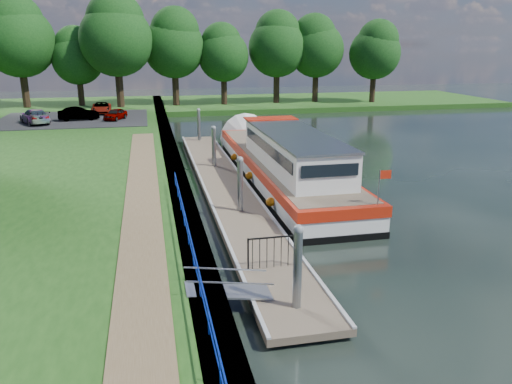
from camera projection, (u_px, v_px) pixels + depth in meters
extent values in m
plane|color=black|center=(291.00, 310.00, 15.15)|extent=(160.00, 160.00, 0.00)
cube|color=#473D2D|center=(176.00, 178.00, 28.58)|extent=(1.10, 90.00, 0.78)
cube|color=#1B4413|center=(269.00, 103.00, 66.23)|extent=(60.00, 18.00, 0.60)
cube|color=brown|center=(142.00, 212.00, 21.53)|extent=(1.60, 40.00, 0.05)
cube|color=black|center=(73.00, 119.00, 48.30)|extent=(14.00, 12.00, 0.06)
cube|color=#0C2DBF|center=(190.00, 236.00, 16.99)|extent=(0.04, 18.00, 0.04)
cube|color=#0C2DBF|center=(191.00, 246.00, 17.09)|extent=(0.03, 18.00, 0.03)
cylinder|color=#0C2DBF|center=(220.00, 371.00, 10.53)|extent=(0.04, 0.04, 0.72)
cylinder|color=#0C2DBF|center=(208.00, 322.00, 12.40)|extent=(0.04, 0.04, 0.72)
cylinder|color=#0C2DBF|center=(200.00, 285.00, 14.27)|extent=(0.04, 0.04, 0.72)
cylinder|color=#0C2DBF|center=(193.00, 257.00, 16.15)|extent=(0.04, 0.04, 0.72)
cylinder|color=#0C2DBF|center=(188.00, 235.00, 18.02)|extent=(0.04, 0.04, 0.72)
cylinder|color=#0C2DBF|center=(184.00, 217.00, 19.89)|extent=(0.04, 0.04, 0.72)
cylinder|color=#0C2DBF|center=(180.00, 202.00, 21.77)|extent=(0.04, 0.04, 0.72)
cylinder|color=#0C2DBF|center=(178.00, 190.00, 23.64)|extent=(0.04, 0.04, 0.72)
cylinder|color=#0C2DBF|center=(175.00, 179.00, 25.52)|extent=(0.04, 0.04, 0.72)
cube|color=brown|center=(225.00, 187.00, 27.25)|extent=(2.50, 30.00, 0.24)
cube|color=#9EA0A3|center=(283.00, 293.00, 16.08)|extent=(2.30, 5.00, 0.30)
cube|color=#9EA0A3|center=(239.00, 214.00, 23.57)|extent=(2.30, 5.00, 0.30)
cube|color=#9EA0A3|center=(216.00, 173.00, 31.07)|extent=(2.30, 5.00, 0.30)
cube|color=#9EA0A3|center=(202.00, 148.00, 38.56)|extent=(2.30, 5.00, 0.30)
cube|color=#9EA0A3|center=(247.00, 183.00, 27.45)|extent=(0.12, 30.00, 0.06)
cube|color=#9EA0A3|center=(204.00, 185.00, 26.97)|extent=(0.12, 30.00, 0.06)
cylinder|color=gray|center=(297.00, 285.00, 14.37)|extent=(0.26, 0.26, 3.40)
sphere|color=gray|center=(299.00, 230.00, 13.89)|extent=(0.30, 0.30, 0.30)
cylinder|color=gray|center=(240.00, 196.00, 22.81)|extent=(0.26, 0.26, 3.40)
sphere|color=gray|center=(240.00, 160.00, 22.32)|extent=(0.30, 0.30, 0.30)
cylinder|color=gray|center=(214.00, 155.00, 31.24)|extent=(0.26, 0.26, 3.40)
sphere|color=gray|center=(213.00, 128.00, 30.75)|extent=(0.30, 0.30, 0.30)
cylinder|color=gray|center=(199.00, 131.00, 39.67)|extent=(0.26, 0.26, 3.40)
sphere|color=gray|center=(198.00, 110.00, 39.19)|extent=(0.30, 0.30, 0.30)
cube|color=#A5A8AD|center=(228.00, 291.00, 15.08)|extent=(2.58, 1.00, 0.43)
cube|color=#A5A8AD|center=(231.00, 283.00, 14.48)|extent=(2.58, 0.04, 0.41)
cube|color=#A5A8AD|center=(226.00, 269.00, 15.38)|extent=(2.58, 0.04, 0.41)
cube|color=black|center=(248.00, 254.00, 16.75)|extent=(0.05, 0.05, 1.15)
cube|color=black|center=(299.00, 250.00, 17.12)|extent=(0.05, 0.05, 1.15)
cube|color=black|center=(274.00, 237.00, 16.78)|extent=(1.85, 0.05, 0.05)
cube|color=black|center=(252.00, 254.00, 16.78)|extent=(0.02, 0.02, 1.10)
cube|color=black|center=(260.00, 253.00, 16.84)|extent=(0.02, 0.02, 1.10)
cube|color=black|center=(267.00, 253.00, 16.89)|extent=(0.02, 0.02, 1.10)
cube|color=black|center=(274.00, 252.00, 16.94)|extent=(0.02, 0.02, 1.10)
cube|color=black|center=(281.00, 251.00, 16.99)|extent=(0.02, 0.02, 1.10)
cube|color=black|center=(288.00, 251.00, 17.04)|extent=(0.02, 0.02, 1.10)
cube|color=black|center=(295.00, 250.00, 17.09)|extent=(0.02, 0.02, 1.10)
cube|color=black|center=(281.00, 180.00, 29.66)|extent=(4.00, 20.00, 0.55)
cube|color=silver|center=(281.00, 170.00, 29.49)|extent=(3.96, 19.90, 0.65)
cube|color=#AC1F0B|center=(281.00, 161.00, 29.33)|extent=(4.04, 20.00, 0.48)
cube|color=brown|center=(281.00, 157.00, 29.27)|extent=(3.68, 19.20, 0.04)
cone|color=silver|center=(247.00, 140.00, 39.26)|extent=(4.00, 1.50, 4.00)
cube|color=silver|center=(294.00, 151.00, 26.67)|extent=(3.00, 11.00, 1.75)
cube|color=gray|center=(294.00, 134.00, 26.41)|extent=(3.10, 11.20, 0.10)
cube|color=black|center=(266.00, 147.00, 26.29)|extent=(0.04, 10.00, 0.55)
cube|color=black|center=(321.00, 145.00, 26.91)|extent=(0.04, 10.00, 0.55)
cube|color=black|center=(269.00, 129.00, 31.80)|extent=(2.60, 0.04, 0.55)
cube|color=black|center=(330.00, 171.00, 21.40)|extent=(2.60, 0.04, 0.55)
cube|color=#AC1F0B|center=(270.00, 118.00, 31.26)|extent=(3.20, 1.60, 0.06)
cylinder|color=gray|center=(379.00, 188.00, 20.27)|extent=(0.05, 0.05, 1.50)
cube|color=#AC1F0B|center=(386.00, 175.00, 20.17)|extent=(0.50, 0.02, 0.35)
sphere|color=orange|center=(270.00, 202.00, 23.43)|extent=(0.44, 0.44, 0.44)
sphere|color=orange|center=(249.00, 176.00, 28.12)|extent=(0.44, 0.44, 0.44)
sphere|color=orange|center=(234.00, 157.00, 32.80)|extent=(0.44, 0.44, 0.44)
imported|color=#594C47|center=(289.00, 166.00, 23.27)|extent=(0.54, 0.70, 1.72)
cylinder|color=#332316|center=(25.00, 90.00, 57.08)|extent=(0.83, 0.83, 4.21)
sphere|color=#0F3410|center=(19.00, 41.00, 55.55)|extent=(7.95, 7.95, 7.95)
sphere|color=#0F3410|center=(14.00, 22.00, 55.04)|extent=(6.31, 6.31, 6.31)
cylinder|color=#332316|center=(81.00, 94.00, 58.94)|extent=(0.70, 0.70, 3.10)
sphere|color=#0F3410|center=(78.00, 59.00, 57.81)|extent=(5.85, 5.85, 5.85)
sphere|color=#0F3410|center=(75.00, 46.00, 57.51)|extent=(4.65, 4.65, 4.65)
cylinder|color=#332316|center=(120.00, 90.00, 57.35)|extent=(0.84, 0.84, 4.29)
sphere|color=#0F3410|center=(116.00, 40.00, 55.79)|extent=(8.10, 8.10, 8.10)
sphere|color=#0F3410|center=(115.00, 21.00, 55.36)|extent=(6.44, 6.44, 6.44)
cylinder|color=#332316|center=(176.00, 89.00, 60.60)|extent=(0.79, 0.79, 3.83)
sphere|color=#0F3410|center=(174.00, 47.00, 59.21)|extent=(7.24, 7.24, 7.24)
sphere|color=#0F3410|center=(175.00, 31.00, 58.52)|extent=(5.75, 5.75, 5.75)
cylinder|color=#332316|center=(224.00, 91.00, 61.63)|extent=(0.72, 0.72, 3.26)
sphere|color=#0F3410|center=(223.00, 56.00, 60.45)|extent=(6.16, 6.16, 6.16)
sphere|color=#0F3410|center=(221.00, 43.00, 60.20)|extent=(4.89, 4.89, 4.89)
cylinder|color=#332316|center=(276.00, 88.00, 63.20)|extent=(0.78, 0.78, 3.77)
sphere|color=#0F3410|center=(277.00, 48.00, 61.83)|extent=(7.13, 7.13, 7.13)
sphere|color=#0F3410|center=(278.00, 33.00, 61.57)|extent=(5.66, 5.66, 5.66)
cylinder|color=#332316|center=(315.00, 87.00, 64.29)|extent=(0.77, 0.77, 3.65)
sphere|color=#0F3410|center=(316.00, 50.00, 62.96)|extent=(6.89, 6.89, 6.89)
sphere|color=#0F3410|center=(314.00, 36.00, 62.41)|extent=(5.47, 5.47, 5.47)
cylinder|color=#332316|center=(373.00, 89.00, 64.00)|extent=(0.74, 0.74, 3.41)
sphere|color=#0F3410|center=(375.00, 53.00, 62.77)|extent=(6.43, 6.43, 6.43)
sphere|color=#0F3410|center=(378.00, 40.00, 62.15)|extent=(5.11, 5.11, 5.11)
imported|color=#999999|center=(115.00, 114.00, 47.52)|extent=(2.38, 3.37, 1.06)
imported|color=#999999|center=(79.00, 114.00, 47.26)|extent=(3.89, 1.86, 1.23)
imported|color=#999999|center=(35.00, 116.00, 45.17)|extent=(3.57, 4.92, 1.32)
imported|color=#999999|center=(101.00, 108.00, 51.86)|extent=(2.08, 4.20, 1.15)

